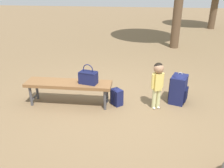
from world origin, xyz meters
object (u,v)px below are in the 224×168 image
(handbag, at_px, (88,77))
(backpack_small, at_px, (117,96))
(park_bench, at_px, (69,85))
(child_standing, at_px, (158,79))
(backpack_large, at_px, (179,87))

(handbag, bearing_deg, backpack_small, 10.00)
(park_bench, distance_m, child_standing, 1.64)
(handbag, height_order, backpack_small, handbag)
(backpack_small, bearing_deg, handbag, -170.00)
(child_standing, bearing_deg, park_bench, -177.60)
(handbag, distance_m, child_standing, 1.24)
(park_bench, height_order, backpack_small, park_bench)
(child_standing, distance_m, backpack_large, 0.59)
(handbag, xyz_separation_m, backpack_small, (0.51, 0.09, -0.40))
(backpack_large, height_order, backpack_small, backpack_large)
(backpack_small, bearing_deg, park_bench, -173.96)
(handbag, xyz_separation_m, backpack_large, (1.67, 0.37, -0.27))
(child_standing, relative_size, backpack_small, 2.45)
(park_bench, distance_m, backpack_small, 0.93)
(child_standing, height_order, backpack_large, child_standing)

